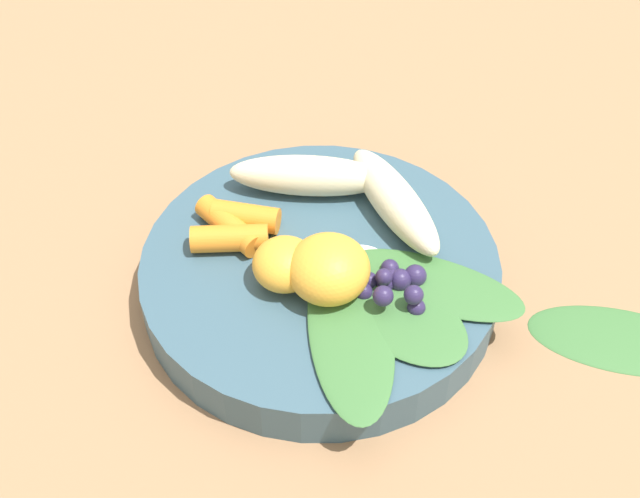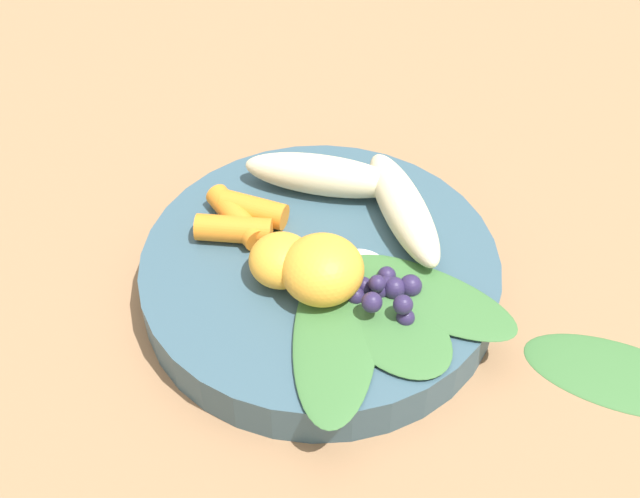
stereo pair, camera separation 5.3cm
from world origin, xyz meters
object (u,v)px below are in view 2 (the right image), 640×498
Objects in this scene: banana_peeled_left at (322,175)px; kale_leaf_stray at (620,373)px; banana_peeled_right at (404,209)px; orange_segment_near at (322,270)px; bowl at (320,276)px.

banana_peeled_left is 0.94× the size of kale_leaf_stray.
banana_peeled_right is 2.15× the size of orange_segment_near.
banana_peeled_left reaches higher than bowl.
orange_segment_near is (-0.05, -0.08, 0.01)m from banana_peeled_left.
orange_segment_near reaches higher than kale_leaf_stray.
bowl is at bearing -179.27° from kale_leaf_stray.
orange_segment_near is at bearing -171.90° from kale_leaf_stray.
kale_leaf_stray is at bearing -44.67° from orange_segment_near.
bowl reaches higher than kale_leaf_stray.
orange_segment_near is 0.19m from kale_leaf_stray.
banana_peeled_right is at bearing 162.80° from kale_leaf_stray.
orange_segment_near is (-0.01, -0.02, 0.03)m from bowl.
bowl is 2.12× the size of banana_peeled_left.
banana_peeled_left is at bearing 164.64° from kale_leaf_stray.
kale_leaf_stray is at bearing -52.04° from bowl.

